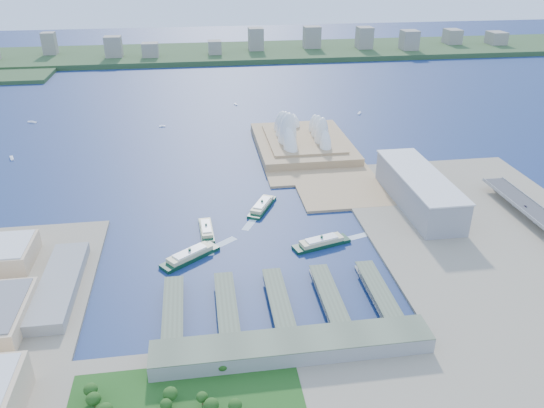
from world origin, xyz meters
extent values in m
plane|color=#101E4B|center=(0.00, 0.00, 0.00)|extent=(3000.00, 3000.00, 0.00)
cube|color=gray|center=(240.00, -50.00, 1.50)|extent=(240.00, 500.00, 3.00)
cube|color=tan|center=(107.50, 260.00, 1.50)|extent=(135.00, 220.00, 3.00)
cube|color=#2D4926|center=(0.00, 980.00, 6.00)|extent=(2200.00, 260.00, 12.00)
cube|color=gray|center=(195.00, 80.00, 20.50)|extent=(45.00, 155.00, 35.00)
cube|color=gray|center=(15.00, -135.00, 9.00)|extent=(200.00, 28.00, 12.00)
imported|color=slate|center=(296.00, 35.51, 15.46)|extent=(1.71, 4.20, 1.22)
camera|label=1|loc=(-41.60, -419.95, 267.25)|focal=35.00mm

